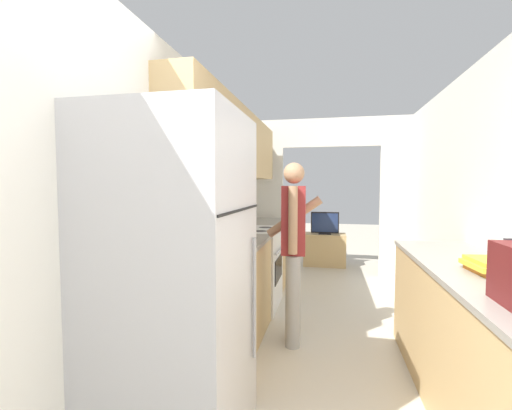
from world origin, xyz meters
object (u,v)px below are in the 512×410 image
person (293,247)px  book_stack (491,266)px  television (325,223)px  refrigerator (175,282)px  tv_cabinet (325,249)px  range_oven (252,267)px

person → book_stack: bearing=-126.9°
television → refrigerator: bearing=-99.6°
refrigerator → person: (0.51, 1.35, -0.03)m
tv_cabinet → refrigerator: bearing=-99.5°
refrigerator → range_oven: (-0.06, 2.22, -0.45)m
person → book_stack: person is taller
tv_cabinet → person: bearing=-94.4°
range_oven → television: (0.82, 2.24, 0.30)m
refrigerator → television: refrigerator is taller
book_stack → tv_cabinet: book_stack is taller
book_stack → television: book_stack is taller
range_oven → book_stack: (1.82, -1.70, 0.50)m
book_stack → tv_cabinet: 4.16m
person → television: 3.12m
refrigerator → book_stack: 1.84m
range_oven → television: size_ratio=2.18×
book_stack → person: bearing=146.3°
refrigerator → television: (0.76, 4.46, -0.15)m
refrigerator → book_stack: size_ratio=5.76×
refrigerator → tv_cabinet: 4.61m
range_oven → tv_cabinet: 2.43m
book_stack → range_oven: bearing=137.0°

